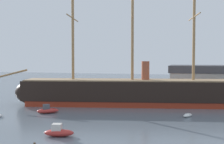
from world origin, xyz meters
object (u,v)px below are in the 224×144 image
at_px(motorboat_alongside_bow, 48,110).
at_px(dinghy_alongside_stern, 188,115).
at_px(dinghy_distant_centre, 142,96).
at_px(tall_ship, 132,92).
at_px(motorboat_near_centre, 59,132).

relative_size(motorboat_alongside_bow, dinghy_alongside_stern, 1.58).
relative_size(dinghy_alongside_stern, dinghy_distant_centre, 1.06).
bearing_deg(tall_ship, motorboat_alongside_bow, -135.45).
relative_size(motorboat_alongside_bow, dinghy_distant_centre, 1.68).
bearing_deg(dinghy_distant_centre, motorboat_near_centre, -95.36).
distance_m(tall_ship, motorboat_near_centre, 32.70).
distance_m(motorboat_alongside_bow, dinghy_distant_centre, 35.16).
bearing_deg(motorboat_alongside_bow, dinghy_distant_centre, 63.85).
height_order(motorboat_near_centre, dinghy_distant_centre, motorboat_near_centre).
bearing_deg(dinghy_alongside_stern, tall_ship, 141.58).
height_order(dinghy_alongside_stern, dinghy_distant_centre, dinghy_alongside_stern).
distance_m(motorboat_alongside_bow, dinghy_alongside_stern, 30.37).
height_order(motorboat_alongside_bow, dinghy_distant_centre, motorboat_alongside_bow).
bearing_deg(dinghy_distant_centre, motorboat_alongside_bow, -116.15).
relative_size(motorboat_near_centre, dinghy_distant_centre, 1.67).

